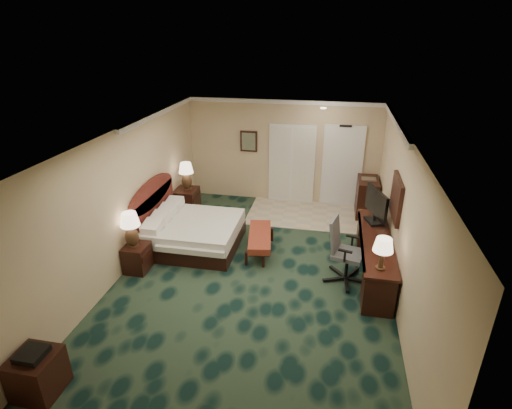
% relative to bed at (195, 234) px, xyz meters
% --- Properties ---
extents(floor, '(5.00, 7.50, 0.00)m').
position_rel_bed_xyz_m(floor, '(1.48, -0.86, -0.29)').
color(floor, black).
rests_on(floor, ground).
extents(ceiling, '(5.00, 7.50, 0.00)m').
position_rel_bed_xyz_m(ceiling, '(1.48, -0.86, 2.41)').
color(ceiling, silver).
rests_on(ceiling, wall_back).
extents(wall_back, '(5.00, 0.00, 2.70)m').
position_rel_bed_xyz_m(wall_back, '(1.48, 2.89, 1.06)').
color(wall_back, '#D6BE8C').
rests_on(wall_back, ground).
extents(wall_front, '(5.00, 0.00, 2.70)m').
position_rel_bed_xyz_m(wall_front, '(1.48, -4.61, 1.06)').
color(wall_front, '#D6BE8C').
rests_on(wall_front, ground).
extents(wall_left, '(0.00, 7.50, 2.70)m').
position_rel_bed_xyz_m(wall_left, '(-1.02, -0.86, 1.06)').
color(wall_left, '#D6BE8C').
rests_on(wall_left, ground).
extents(wall_right, '(0.00, 7.50, 2.70)m').
position_rel_bed_xyz_m(wall_right, '(3.98, -0.86, 1.06)').
color(wall_right, '#D6BE8C').
rests_on(wall_right, ground).
extents(crown_molding, '(5.00, 7.50, 0.10)m').
position_rel_bed_xyz_m(crown_molding, '(1.48, -0.86, 2.36)').
color(crown_molding, white).
rests_on(crown_molding, wall_back).
extents(tile_patch, '(3.20, 1.70, 0.01)m').
position_rel_bed_xyz_m(tile_patch, '(2.38, 2.04, -0.29)').
color(tile_patch, '#B6AB9D').
rests_on(tile_patch, ground).
extents(headboard, '(0.12, 2.00, 1.40)m').
position_rel_bed_xyz_m(headboard, '(-0.96, 0.14, 0.41)').
color(headboard, '#501212').
rests_on(headboard, ground).
extents(entry_door, '(1.02, 0.06, 2.18)m').
position_rel_bed_xyz_m(entry_door, '(3.03, 2.86, 0.76)').
color(entry_door, white).
rests_on(entry_door, ground).
extents(closet_doors, '(1.20, 0.06, 2.10)m').
position_rel_bed_xyz_m(closet_doors, '(1.73, 2.85, 0.76)').
color(closet_doors, beige).
rests_on(closet_doors, ground).
extents(wall_art, '(0.45, 0.06, 0.55)m').
position_rel_bed_xyz_m(wall_art, '(0.58, 2.85, 1.31)').
color(wall_art, '#426358').
rests_on(wall_art, wall_back).
extents(wall_mirror, '(0.05, 0.95, 0.75)m').
position_rel_bed_xyz_m(wall_mirror, '(3.94, -0.26, 1.26)').
color(wall_mirror, white).
rests_on(wall_mirror, wall_right).
extents(bed, '(1.85, 1.71, 0.59)m').
position_rel_bed_xyz_m(bed, '(0.00, 0.00, 0.00)').
color(bed, silver).
rests_on(bed, ground).
extents(nightstand_near, '(0.43, 0.49, 0.54)m').
position_rel_bed_xyz_m(nightstand_near, '(-0.79, -1.11, -0.02)').
color(nightstand_near, black).
rests_on(nightstand_near, ground).
extents(nightstand_far, '(0.53, 0.61, 0.66)m').
position_rel_bed_xyz_m(nightstand_far, '(-0.74, 1.52, 0.04)').
color(nightstand_far, black).
rests_on(nightstand_far, ground).
extents(lamp_near, '(0.44, 0.44, 0.69)m').
position_rel_bed_xyz_m(lamp_near, '(-0.83, -1.12, 0.59)').
color(lamp_near, black).
rests_on(lamp_near, nightstand_near).
extents(lamp_far, '(0.38, 0.38, 0.68)m').
position_rel_bed_xyz_m(lamp_far, '(-0.72, 1.56, 0.71)').
color(lamp_far, black).
rests_on(lamp_far, nightstand_far).
extents(bed_bench, '(0.65, 1.34, 0.44)m').
position_rel_bed_xyz_m(bed_bench, '(1.41, 0.00, -0.07)').
color(bed_bench, maroon).
rests_on(bed_bench, ground).
extents(side_table, '(0.55, 0.55, 0.59)m').
position_rel_bed_xyz_m(side_table, '(-0.72, -4.00, 0.00)').
color(side_table, black).
rests_on(side_table, ground).
extents(desk, '(0.57, 2.63, 0.76)m').
position_rel_bed_xyz_m(desk, '(3.67, -0.38, 0.09)').
color(desk, black).
rests_on(desk, ground).
extents(tv, '(0.36, 0.86, 0.69)m').
position_rel_bed_xyz_m(tv, '(3.68, 0.33, 0.81)').
color(tv, black).
rests_on(tv, desk).
extents(desk_lamp, '(0.33, 0.33, 0.57)m').
position_rel_bed_xyz_m(desk_lamp, '(3.66, -1.39, 0.75)').
color(desk_lamp, black).
rests_on(desk_lamp, desk).
extents(desk_chair, '(0.85, 0.82, 1.22)m').
position_rel_bed_xyz_m(desk_chair, '(3.18, -0.68, 0.32)').
color(desk_chair, '#4B4C55').
rests_on(desk_chair, ground).
extents(minibar, '(0.49, 0.89, 0.94)m').
position_rel_bed_xyz_m(minibar, '(3.68, 2.34, 0.18)').
color(minibar, black).
rests_on(minibar, ground).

